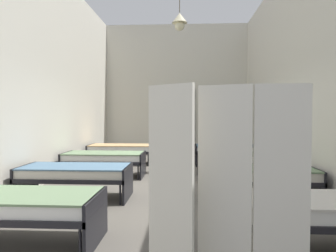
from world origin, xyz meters
TOP-DOWN VIEW (x-y plane):
  - ground_plane at (0.00, 0.00)m, footprint 5.88×11.16m
  - room_shell at (-0.00, 1.16)m, footprint 5.68×10.76m
  - bed_left_row_0 at (-1.59, -2.85)m, footprint 1.90×0.84m
  - bed_right_row_0 at (1.59, -2.85)m, footprint 1.90×0.84m
  - bed_left_row_1 at (-1.59, -0.95)m, footprint 1.90×0.84m
  - bed_right_row_1 at (1.59, -0.95)m, footprint 1.90×0.84m
  - bed_left_row_2 at (-1.59, 0.95)m, footprint 1.90×0.84m
  - bed_right_row_2 at (1.59, 0.95)m, footprint 1.90×0.84m
  - bed_left_row_3 at (-1.59, 2.85)m, footprint 1.90×0.84m
  - bed_right_row_3 at (1.59, 2.85)m, footprint 1.90×0.84m
  - nurse_near_aisle at (-0.05, 1.56)m, footprint 0.52×0.52m
  - potted_plant at (-0.03, 2.93)m, footprint 0.50×0.50m
  - privacy_screen at (0.64, -3.83)m, footprint 1.23×0.27m

SIDE VIEW (x-z plane):
  - ground_plane at x=0.00m, z-range -0.10..0.00m
  - bed_left_row_0 at x=-1.59m, z-range 0.15..0.73m
  - bed_right_row_0 at x=1.59m, z-range 0.15..0.73m
  - bed_left_row_1 at x=-1.59m, z-range 0.15..0.73m
  - bed_right_row_1 at x=1.59m, z-range 0.15..0.73m
  - bed_left_row_2 at x=-1.59m, z-range 0.15..0.73m
  - bed_right_row_2 at x=1.59m, z-range 0.15..0.73m
  - bed_left_row_3 at x=-1.59m, z-range 0.15..0.73m
  - bed_right_row_3 at x=1.59m, z-range 0.15..0.73m
  - nurse_near_aisle at x=-0.05m, z-range -0.21..1.27m
  - potted_plant at x=-0.03m, z-range 0.12..1.37m
  - privacy_screen at x=0.64m, z-range 0.00..1.70m
  - room_shell at x=0.00m, z-range 0.01..4.87m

